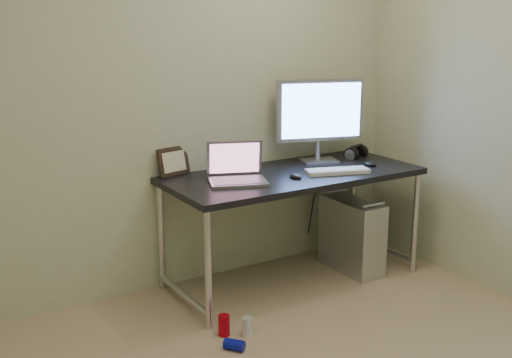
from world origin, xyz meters
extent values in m
cube|color=beige|center=(0.00, 1.75, 1.25)|extent=(3.50, 0.02, 2.50)
cube|color=black|center=(0.72, 1.38, 0.73)|extent=(1.69, 0.74, 0.04)
cylinder|color=silver|center=(-0.08, 1.05, 0.35)|extent=(0.04, 0.04, 0.71)
cylinder|color=silver|center=(-0.08, 1.71, 0.35)|extent=(0.04, 0.04, 0.71)
cylinder|color=silver|center=(1.52, 1.05, 0.35)|extent=(0.04, 0.04, 0.71)
cylinder|color=silver|center=(1.52, 1.71, 0.35)|extent=(0.04, 0.04, 0.71)
cylinder|color=silver|center=(-0.08, 1.38, 0.08)|extent=(0.04, 0.66, 0.04)
cylinder|color=silver|center=(1.52, 1.38, 0.08)|extent=(0.04, 0.66, 0.04)
cube|color=#B8B9BE|center=(1.18, 1.31, 0.25)|extent=(0.21, 0.49, 0.51)
cylinder|color=#ADADB5|center=(1.18, 1.11, 0.53)|extent=(0.18, 0.02, 0.02)
cylinder|color=#ADADB5|center=(1.18, 1.51, 0.53)|extent=(0.18, 0.02, 0.02)
cylinder|color=black|center=(1.13, 1.70, 0.40)|extent=(0.01, 0.16, 0.69)
cylinder|color=black|center=(1.22, 1.68, 0.38)|extent=(0.02, 0.11, 0.71)
cylinder|color=#B30514|center=(-0.05, 0.94, 0.06)|extent=(0.09, 0.09, 0.12)
cylinder|color=silver|center=(0.06, 0.86, 0.05)|extent=(0.08, 0.08, 0.11)
cylinder|color=#0C12A5|center=(-0.08, 0.76, 0.03)|extent=(0.11, 0.12, 0.06)
cube|color=#ADADB5|center=(0.28, 1.33, 0.76)|extent=(0.41, 0.35, 0.02)
cube|color=gray|center=(0.28, 1.33, 0.77)|extent=(0.36, 0.30, 0.00)
cube|color=gray|center=(0.33, 1.46, 0.88)|extent=(0.34, 0.17, 0.22)
cube|color=#74465C|center=(0.33, 1.45, 0.88)|extent=(0.30, 0.15, 0.19)
cube|color=#ADADB5|center=(1.05, 1.53, 0.76)|extent=(0.29, 0.24, 0.02)
cylinder|color=#ADADB5|center=(1.05, 1.55, 0.83)|extent=(0.04, 0.04, 0.13)
cube|color=#ADADB5|center=(1.05, 1.54, 1.11)|extent=(0.60, 0.22, 0.42)
cube|color=#5E8FF9|center=(1.05, 1.52, 1.11)|extent=(0.54, 0.17, 0.37)
cube|color=silver|center=(0.96, 1.22, 0.76)|extent=(0.43, 0.26, 0.02)
ellipsoid|color=black|center=(1.28, 1.27, 0.77)|extent=(0.07, 0.11, 0.04)
ellipsoid|color=black|center=(0.65, 1.25, 0.77)|extent=(0.06, 0.10, 0.03)
cylinder|color=black|center=(1.31, 1.52, 0.78)|extent=(0.07, 0.11, 0.10)
cylinder|color=black|center=(1.44, 1.52, 0.78)|extent=(0.07, 0.11, 0.10)
cube|color=black|center=(1.37, 1.52, 0.84)|extent=(0.13, 0.06, 0.01)
cube|color=black|center=(0.03, 1.73, 0.84)|extent=(0.24, 0.12, 0.18)
cylinder|color=silver|center=(0.38, 1.68, 0.80)|extent=(0.01, 0.01, 0.10)
cylinder|color=silver|center=(0.38, 1.68, 0.86)|extent=(0.05, 0.04, 0.04)
camera|label=1|loc=(-1.62, -1.94, 1.74)|focal=45.00mm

